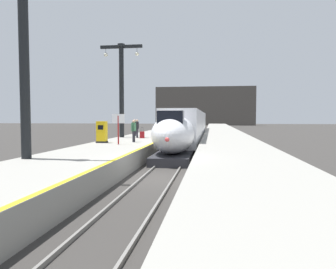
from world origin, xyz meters
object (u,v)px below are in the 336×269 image
at_px(passenger_mid_platform, 135,126).
at_px(rolling_suitcase, 142,135).
at_px(passenger_near_edge, 137,127).
at_px(station_column_near, 24,20).
at_px(station_column_mid, 121,81).
at_px(departure_info_board, 118,123).
at_px(ticket_machine_yellow, 102,133).
at_px(highspeed_train_main, 189,126).
at_px(passenger_far_waiting, 134,129).

bearing_deg(passenger_mid_platform, rolling_suitcase, -65.39).
bearing_deg(passenger_near_edge, station_column_near, -95.81).
bearing_deg(station_column_mid, passenger_mid_platform, 73.49).
relative_size(station_column_near, departure_info_board, 4.88).
distance_m(passenger_mid_platform, ticket_machine_yellow, 8.83).
bearing_deg(ticket_machine_yellow, station_column_near, -91.86).
bearing_deg(ticket_machine_yellow, highspeed_train_main, 67.59).
bearing_deg(highspeed_train_main, ticket_machine_yellow, -112.41).
xyz_separation_m(passenger_far_waiting, rolling_suitcase, (-0.36, 4.58, -0.69)).
bearing_deg(passenger_near_edge, passenger_far_waiting, -79.57).
distance_m(station_column_mid, departure_info_board, 8.85).
height_order(highspeed_train_main, rolling_suitcase, highspeed_train_main).
bearing_deg(rolling_suitcase, station_column_near, -98.14).
distance_m(passenger_near_edge, passenger_mid_platform, 2.96).
distance_m(passenger_mid_platform, passenger_far_waiting, 8.04).
height_order(station_column_mid, departure_info_board, station_column_mid).
bearing_deg(departure_info_board, passenger_far_waiting, 76.10).
xyz_separation_m(station_column_near, departure_info_board, (1.92, 7.97, -4.75)).
relative_size(station_column_near, passenger_mid_platform, 6.13).
distance_m(passenger_mid_platform, departure_info_board, 10.14).
bearing_deg(ticket_machine_yellow, passenger_near_edge, 78.27).
bearing_deg(passenger_far_waiting, passenger_mid_platform, 103.26).
xyz_separation_m(passenger_near_edge, passenger_far_waiting, (0.92, -5.02, 0.00)).
height_order(passenger_far_waiting, departure_info_board, departure_info_board).
bearing_deg(departure_info_board, highspeed_train_main, 75.03).
xyz_separation_m(passenger_mid_platform, passenger_far_waiting, (1.84, -7.83, 0.00)).
height_order(station_column_near, passenger_mid_platform, station_column_near).
bearing_deg(departure_info_board, ticket_machine_yellow, 143.06).
bearing_deg(ticket_machine_yellow, departure_info_board, -36.94).
xyz_separation_m(station_column_near, rolling_suitcase, (2.11, 14.77, -5.95)).
xyz_separation_m(station_column_near, station_column_mid, (-0.05, 15.72, -0.98)).
bearing_deg(station_column_mid, highspeed_train_main, 49.58).
bearing_deg(rolling_suitcase, highspeed_train_main, 64.64).
relative_size(station_column_mid, ticket_machine_yellow, 5.45).
bearing_deg(station_column_near, passenger_mid_platform, 88.01).
bearing_deg(departure_info_board, passenger_mid_platform, 97.35).
xyz_separation_m(station_column_mid, passenger_far_waiting, (2.52, -5.54, -4.29)).
relative_size(highspeed_train_main, passenger_near_edge, 22.15).
xyz_separation_m(passenger_mid_platform, departure_info_board, (1.30, -10.04, 0.52)).
relative_size(highspeed_train_main, station_column_near, 3.62).
height_order(passenger_far_waiting, rolling_suitcase, passenger_far_waiting).
distance_m(highspeed_train_main, passenger_mid_platform, 6.99).
height_order(highspeed_train_main, station_column_mid, station_column_mid).
relative_size(passenger_near_edge, departure_info_board, 0.80).
relative_size(highspeed_train_main, station_column_mid, 4.29).
height_order(station_column_mid, passenger_far_waiting, station_column_mid).
height_order(station_column_near, passenger_near_edge, station_column_near).
relative_size(highspeed_train_main, passenger_far_waiting, 22.15).
xyz_separation_m(highspeed_train_main, departure_info_board, (-3.93, -14.68, 0.62)).
bearing_deg(highspeed_train_main, passenger_mid_platform, -138.38).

